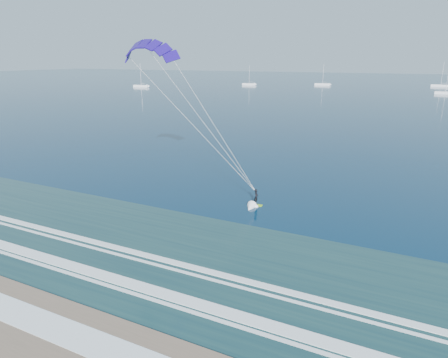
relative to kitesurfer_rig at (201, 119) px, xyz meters
name	(u,v)px	position (x,y,z in m)	size (l,w,h in m)	color
kitesurfer_rig	(201,119)	(0.00, 0.00, 0.00)	(15.88, 6.31, 18.45)	#87C617
sailboat_0	(141,86)	(-121.35, 146.80, -8.76)	(9.49, 2.40, 12.80)	white
sailboat_1	(249,84)	(-73.77, 188.25, -8.77)	(8.15, 2.40, 11.27)	white
sailboat_2	(323,84)	(-34.42, 206.81, -8.77)	(9.00, 2.40, 12.09)	white
sailboat_3	(445,93)	(28.94, 170.92, -8.77)	(8.76, 2.40, 12.15)	white
sailboat_4	(441,86)	(28.14, 224.42, -8.76)	(10.07, 2.40, 13.51)	white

